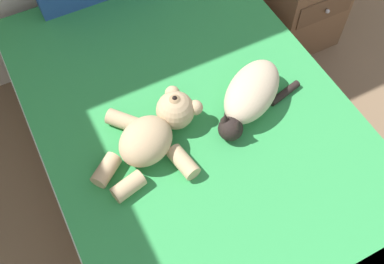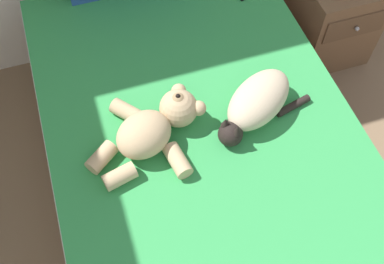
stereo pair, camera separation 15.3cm
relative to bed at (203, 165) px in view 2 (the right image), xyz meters
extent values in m
cube|color=brown|center=(0.00, 0.00, -0.11)|extent=(1.29, 2.09, 0.31)
cube|color=white|center=(0.00, 0.00, 0.15)|extent=(1.25, 2.03, 0.21)
cube|color=green|center=(0.00, 0.07, 0.26)|extent=(1.24, 1.88, 0.02)
ellipsoid|color=#C6B293|center=(0.24, 0.04, 0.35)|extent=(0.39, 0.35, 0.15)
sphere|color=black|center=(0.08, -0.06, 0.32)|extent=(0.10, 0.10, 0.10)
cone|color=black|center=(0.10, -0.09, 0.38)|extent=(0.04, 0.04, 0.04)
cone|color=black|center=(0.07, -0.04, 0.38)|extent=(0.04, 0.04, 0.04)
cylinder|color=black|center=(0.39, 0.00, 0.29)|extent=(0.16, 0.07, 0.03)
ellipsoid|color=black|center=(0.14, 0.02, 0.29)|extent=(0.11, 0.10, 0.04)
ellipsoid|color=tan|center=(-0.24, 0.02, 0.35)|extent=(0.28, 0.26, 0.15)
sphere|color=tan|center=(-0.08, 0.10, 0.35)|extent=(0.15, 0.15, 0.15)
sphere|color=#9E7F58|center=(-0.08, 0.10, 0.40)|extent=(0.06, 0.06, 0.06)
sphere|color=black|center=(-0.08, 0.10, 0.43)|extent=(0.02, 0.02, 0.02)
sphere|color=tan|center=(-0.05, 0.17, 0.36)|extent=(0.06, 0.06, 0.06)
sphere|color=tan|center=(-0.01, 0.07, 0.36)|extent=(0.06, 0.06, 0.06)
cylinder|color=tan|center=(-0.27, 0.17, 0.30)|extent=(0.14, 0.14, 0.07)
cylinder|color=tan|center=(-0.42, 0.00, 0.30)|extent=(0.14, 0.13, 0.07)
cylinder|color=tan|center=(-0.15, -0.10, 0.30)|extent=(0.09, 0.14, 0.07)
cylinder|color=tan|center=(-0.37, -0.10, 0.30)|extent=(0.14, 0.09, 0.07)
cube|color=brown|center=(1.00, 0.68, -0.01)|extent=(0.41, 0.41, 0.51)
cube|color=brown|center=(1.00, 0.47, 0.11)|extent=(0.35, 0.01, 0.14)
sphere|color=#B2B2B7|center=(1.00, 0.46, 0.11)|extent=(0.02, 0.02, 0.02)
camera|label=1|loc=(-0.49, -0.84, 1.82)|focal=42.34mm
camera|label=2|loc=(-0.35, -0.90, 1.82)|focal=42.34mm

